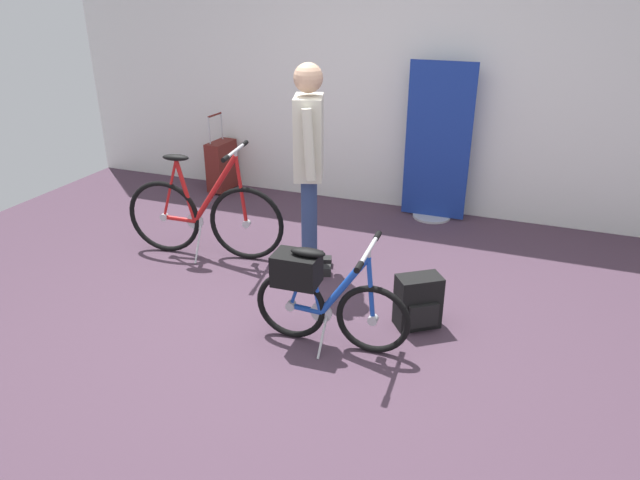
{
  "coord_description": "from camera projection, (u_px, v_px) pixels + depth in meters",
  "views": [
    {
      "loc": [
        1.38,
        -2.93,
        2.1
      ],
      "look_at": [
        0.13,
        0.29,
        0.55
      ],
      "focal_mm": 32.55,
      "sensor_mm": 36.0,
      "label": 1
    }
  ],
  "objects": [
    {
      "name": "ground_plane",
      "position": [
        285.0,
        330.0,
        3.81
      ],
      "size": [
        7.05,
        7.05,
        0.0
      ],
      "primitive_type": "plane",
      "color": "#473342"
    },
    {
      "name": "back_wall",
      "position": [
        394.0,
        70.0,
        5.45
      ],
      "size": [
        7.05,
        0.1,
        2.66
      ],
      "primitive_type": "cube",
      "color": "white",
      "rests_on": "ground_plane"
    },
    {
      "name": "floor_banner_stand",
      "position": [
        437.0,
        152.0,
        5.36
      ],
      "size": [
        0.6,
        0.36,
        1.46
      ],
      "color": "#B7B7BC",
      "rests_on": "ground_plane"
    },
    {
      "name": "folding_bike_foreground",
      "position": [
        319.0,
        293.0,
        3.55
      ],
      "size": [
        0.99,
        0.53,
        0.71
      ],
      "color": "black",
      "rests_on": "ground_plane"
    },
    {
      "name": "display_bike_left",
      "position": [
        204.0,
        215.0,
        4.72
      ],
      "size": [
        1.32,
        0.53,
        0.93
      ],
      "color": "black",
      "rests_on": "ground_plane"
    },
    {
      "name": "visitor_near_wall",
      "position": [
        309.0,
        160.0,
        4.24
      ],
      "size": [
        0.35,
        0.51,
        1.59
      ],
      "color": "navy",
      "rests_on": "ground_plane"
    },
    {
      "name": "rolling_suitcase",
      "position": [
        222.0,
        165.0,
        6.23
      ],
      "size": [
        0.2,
        0.37,
        0.83
      ],
      "color": "maroon",
      "rests_on": "ground_plane"
    },
    {
      "name": "backpack_on_floor",
      "position": [
        418.0,
        302.0,
        3.79
      ],
      "size": [
        0.33,
        0.3,
        0.36
      ],
      "color": "black",
      "rests_on": "ground_plane"
    }
  ]
}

